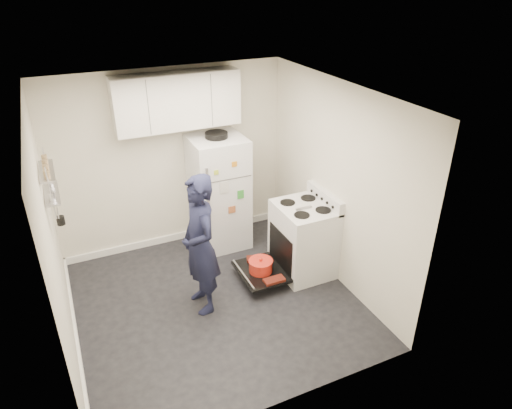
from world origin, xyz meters
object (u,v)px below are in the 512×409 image
electric_range (302,240)px  open_oven_door (261,269)px  refrigerator (219,192)px  person (200,245)px

electric_range → open_oven_door: electric_range is taller
open_oven_door → refrigerator: bearing=96.8°
open_oven_door → refrigerator: 1.27m
person → open_oven_door: bearing=96.2°
open_oven_door → person: person is taller
open_oven_door → refrigerator: (-0.13, 1.10, 0.62)m
person → electric_range: bearing=92.5°
electric_range → refrigerator: size_ratio=0.66×
electric_range → person: size_ratio=0.66×
electric_range → person: (-1.41, -0.13, 0.37)m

